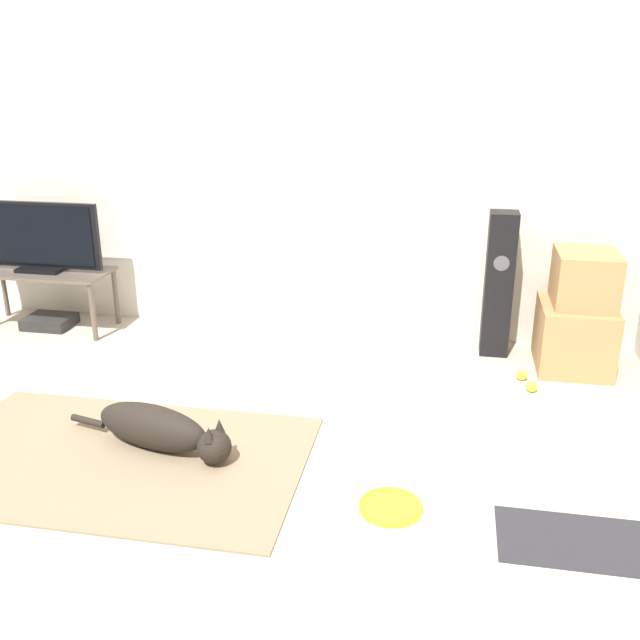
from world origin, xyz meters
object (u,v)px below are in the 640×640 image
(tennis_ball_near_speaker, at_px, (522,375))
(game_console, at_px, (50,321))
(tv_stand, at_px, (43,278))
(tv, at_px, (38,238))
(floor_speaker, at_px, (499,284))
(cardboard_box_lower, at_px, (574,336))
(cardboard_box_upper, at_px, (585,278))
(frisbee, at_px, (390,506))
(dog, at_px, (161,429))
(tennis_ball_by_boxes, at_px, (532,387))

(tennis_ball_near_speaker, height_order, game_console, game_console)
(tv_stand, xyz_separation_m, tv, (0.00, 0.00, 0.30))
(floor_speaker, bearing_deg, cardboard_box_lower, -17.32)
(cardboard_box_upper, height_order, game_console, cardboard_box_upper)
(frisbee, distance_m, tv_stand, 3.23)
(cardboard_box_lower, bearing_deg, cardboard_box_upper, 30.50)
(tv, bearing_deg, cardboard_box_lower, -0.60)
(cardboard_box_lower, distance_m, tv_stand, 3.66)
(dog, relative_size, frisbee, 3.40)
(tennis_ball_near_speaker, bearing_deg, game_console, 174.55)
(tennis_ball_by_boxes, height_order, tennis_ball_near_speaker, same)
(dog, relative_size, game_console, 2.83)
(dog, height_order, game_console, dog)
(floor_speaker, relative_size, tennis_ball_by_boxes, 14.41)
(cardboard_box_lower, xyz_separation_m, game_console, (-3.66, 0.05, -0.17))
(frisbee, xyz_separation_m, game_console, (-2.67, 1.80, 0.03))
(tennis_ball_by_boxes, bearing_deg, cardboard_box_upper, 55.70)
(floor_speaker, height_order, tennis_ball_by_boxes, floor_speaker)
(game_console, bearing_deg, floor_speaker, 1.82)
(dog, bearing_deg, cardboard_box_lower, 34.20)
(cardboard_box_upper, bearing_deg, tv, 179.58)
(cardboard_box_lower, distance_m, cardboard_box_upper, 0.38)
(frisbee, height_order, cardboard_box_upper, cardboard_box_upper)
(cardboard_box_lower, relative_size, game_console, 1.55)
(cardboard_box_lower, bearing_deg, floor_speaker, 162.68)
(tv_stand, bearing_deg, floor_speaker, 2.06)
(tv, relative_size, tennis_ball_by_boxes, 13.86)
(floor_speaker, bearing_deg, dog, -136.07)
(game_console, bearing_deg, tennis_ball_near_speaker, -5.45)
(cardboard_box_lower, height_order, tv_stand, tv_stand)
(tv_stand, bearing_deg, game_console, 119.35)
(dog, distance_m, cardboard_box_lower, 2.61)
(cardboard_box_lower, height_order, floor_speaker, floor_speaker)
(tv_stand, distance_m, game_console, 0.34)
(cardboard_box_upper, height_order, tennis_ball_by_boxes, cardboard_box_upper)
(cardboard_box_upper, relative_size, tv, 0.46)
(frisbee, height_order, game_console, game_console)
(tv, bearing_deg, tennis_ball_near_speaker, -5.28)
(cardboard_box_upper, height_order, tennis_ball_near_speaker, cardboard_box_upper)
(cardboard_box_lower, bearing_deg, tv_stand, 179.44)
(dog, bearing_deg, floor_speaker, 43.93)
(dog, relative_size, tv_stand, 0.99)
(cardboard_box_upper, xyz_separation_m, tv_stand, (-3.67, 0.02, -0.21))
(cardboard_box_lower, height_order, cardboard_box_upper, cardboard_box_upper)
(cardboard_box_lower, relative_size, floor_speaker, 0.55)
(cardboard_box_lower, distance_m, tennis_ball_by_boxes, 0.54)
(frisbee, height_order, cardboard_box_lower, cardboard_box_lower)
(frisbee, relative_size, game_console, 0.83)
(floor_speaker, xyz_separation_m, tv_stand, (-3.17, -0.11, -0.10))
(tennis_ball_by_boxes, xyz_separation_m, game_console, (-3.38, 0.48, 0.01))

